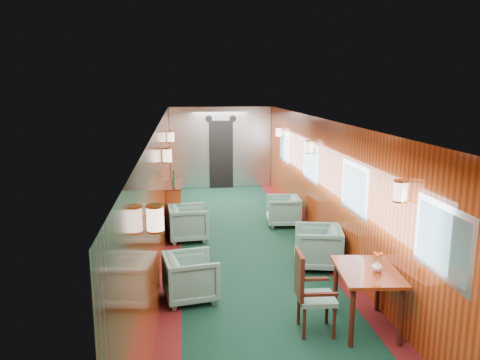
% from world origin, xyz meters
% --- Properties ---
extents(room, '(12.00, 12.10, 2.40)m').
position_xyz_m(room, '(0.00, 0.00, 1.63)').
color(room, black).
rests_on(room, ground).
extents(bulkhead, '(2.98, 0.17, 2.39)m').
position_xyz_m(bulkhead, '(0.00, 5.91, 1.18)').
color(bulkhead, silver).
rests_on(bulkhead, ground).
extents(windows_right, '(0.02, 8.60, 0.80)m').
position_xyz_m(windows_right, '(1.49, 0.25, 1.45)').
color(windows_right, '#BABCC1').
rests_on(windows_right, ground).
extents(wall_sconces, '(2.97, 7.97, 0.25)m').
position_xyz_m(wall_sconces, '(0.00, 0.57, 1.79)').
color(wall_sconces, beige).
rests_on(wall_sconces, ground).
extents(dining_table, '(0.83, 1.10, 0.77)m').
position_xyz_m(dining_table, '(1.12, -2.56, 0.65)').
color(dining_table, maroon).
rests_on(dining_table, ground).
extents(side_chair, '(0.49, 0.52, 1.04)m').
position_xyz_m(side_chair, '(0.37, -2.57, 0.56)').
color(side_chair, '#22504B').
rests_on(side_chair, ground).
extents(credenza, '(0.33, 1.07, 1.23)m').
position_xyz_m(credenza, '(-1.34, 2.01, 0.49)').
color(credenza, maroon).
rests_on(credenza, ground).
extents(flower_vase, '(0.17, 0.17, 0.14)m').
position_xyz_m(flower_vase, '(1.21, -2.61, 0.84)').
color(flower_vase, silver).
rests_on(flower_vase, dining_table).
extents(armchair_left_near, '(0.84, 0.83, 0.67)m').
position_xyz_m(armchair_left_near, '(-1.06, -1.48, 0.33)').
color(armchair_left_near, '#22504B').
rests_on(armchair_left_near, ground).
extents(armchair_left_far, '(0.82, 0.80, 0.69)m').
position_xyz_m(armchair_left_far, '(-1.05, 1.15, 0.35)').
color(armchair_left_far, '#22504B').
rests_on(armchair_left_far, ground).
extents(armchair_right_near, '(0.91, 0.90, 0.71)m').
position_xyz_m(armchair_right_near, '(1.08, -0.54, 0.35)').
color(armchair_right_near, '#22504B').
rests_on(armchair_right_near, ground).
extents(armchair_right_far, '(0.77, 0.75, 0.65)m').
position_xyz_m(armchair_right_far, '(1.01, 1.89, 0.32)').
color(armchair_right_far, '#22504B').
rests_on(armchair_right_far, ground).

